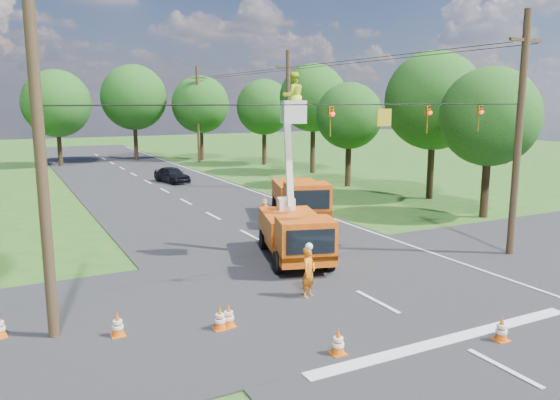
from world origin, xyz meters
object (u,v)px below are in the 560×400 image
ground_worker (309,272)px  pole_left (42,175)px  tree_right_d (313,98)px  tree_right_b (434,101)px  distant_car (172,175)px  traffic_cone_2 (296,234)px  tree_far_c (201,104)px  pole_right_mid (288,119)px  traffic_cone_5 (118,325)px  traffic_cone_7 (264,201)px  tree_far_a (56,103)px  tree_far_b (134,97)px  traffic_cone_0 (338,342)px  bucket_truck (295,221)px  traffic_cone_8 (220,318)px  pole_right_near (519,134)px  tree_right_a (490,117)px  traffic_cone_3 (308,223)px  traffic_cone_1 (502,329)px  traffic_cone_4 (229,316)px  tree_right_e (264,107)px  second_truck (300,198)px  pole_right_far (198,114)px  tree_right_c (349,116)px

ground_worker → pole_left: bearing=144.4°
tree_right_d → tree_right_b: bearing=-89.2°
distant_car → traffic_cone_2: bearing=-103.8°
tree_far_c → tree_right_d: bearing=-70.5°
pole_left → pole_right_mid: bearing=48.0°
ground_worker → traffic_cone_5: 6.26m
traffic_cone_7 → tree_far_a: tree_far_a is taller
tree_far_b → traffic_cone_0: bearing=-97.1°
pole_right_mid → bucket_truck: bearing=-117.2°
traffic_cone_8 → tree_right_d: size_ratio=0.07×
pole_right_near → tree_right_a: (5.00, 6.00, 0.46)m
traffic_cone_3 → pole_left: 15.43m
traffic_cone_1 → tree_right_d: tree_right_d is taller
traffic_cone_5 → traffic_cone_8: bearing=-18.1°
distant_car → pole_right_near: bearing=-89.0°
bucket_truck → traffic_cone_8: bucket_truck is taller
traffic_cone_4 → pole_right_mid: bearing=58.0°
pole_right_near → tree_right_d: bearing=76.9°
pole_right_mid → tree_far_b: tree_far_b is taller
traffic_cone_4 → tree_right_e: bearing=62.8°
bucket_truck → traffic_cone_1: bearing=-65.4°
pole_right_mid → tree_far_a: bearing=120.4°
bucket_truck → traffic_cone_5: 9.07m
bucket_truck → pole_right_mid: size_ratio=0.75×
traffic_cone_4 → traffic_cone_7: size_ratio=1.00×
pole_right_mid → tree_right_a: (5.00, -14.00, 0.46)m
traffic_cone_3 → tree_far_a: size_ratio=0.07×
bucket_truck → pole_right_near: 9.82m
second_truck → traffic_cone_2: 4.99m
traffic_cone_5 → pole_right_far: (16.43, 40.79, 4.75)m
bucket_truck → pole_right_near: pole_right_near is taller
bucket_truck → traffic_cone_4: (-4.96, -5.05, -1.30)m
tree_right_a → tree_right_e: bearing=89.4°
bucket_truck → tree_right_e: 34.70m
tree_far_a → tree_far_b: 8.27m
tree_right_b → tree_right_d: tree_right_d is taller
tree_right_b → tree_right_c: size_ratio=1.23×
pole_right_far → tree_right_a: size_ratio=1.21×
second_truck → pole_right_far: 30.32m
traffic_cone_2 → tree_right_e: 31.91m
traffic_cone_1 → tree_right_a: (12.29, 11.86, 5.20)m
bucket_truck → tree_far_a: 40.12m
tree_right_d → bucket_truck: bearing=-122.2°
traffic_cone_3 → tree_right_d: 23.32m
pole_left → tree_right_a: (23.00, 6.00, 1.06)m
traffic_cone_8 → pole_right_far: (13.77, 41.67, 4.75)m
traffic_cone_4 → pole_right_mid: size_ratio=0.07×
traffic_cone_3 → pole_left: bearing=-148.3°
second_truck → tree_right_b: size_ratio=0.67×
pole_left → traffic_cone_1: bearing=-28.7°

